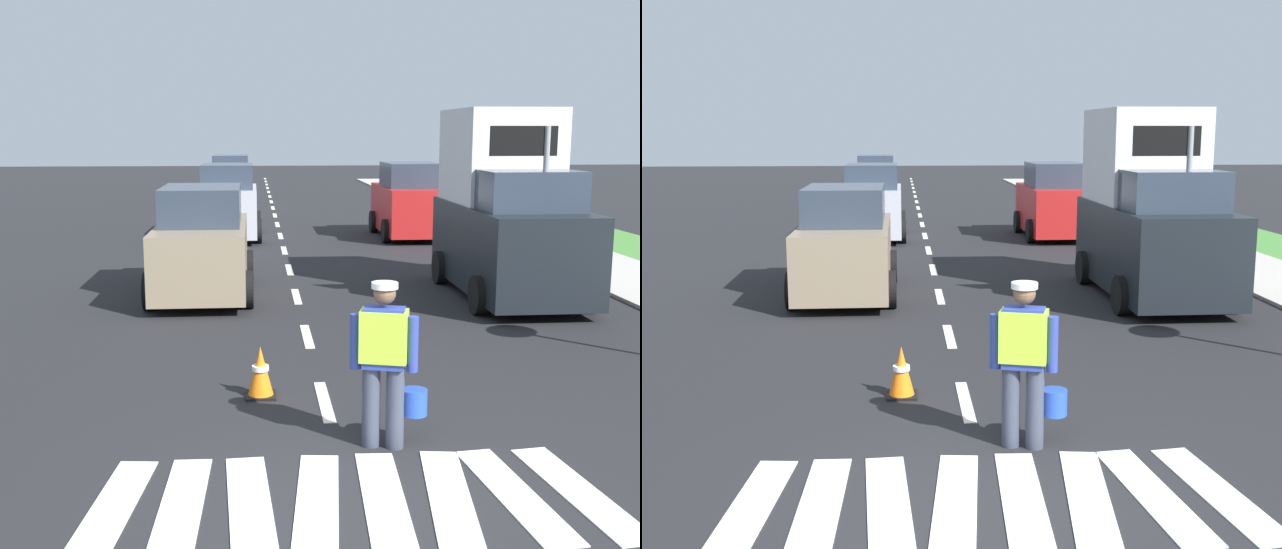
# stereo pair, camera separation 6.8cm
# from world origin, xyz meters

# --- Properties ---
(ground_plane) EXTENTS (96.00, 96.00, 0.00)m
(ground_plane) POSITION_xyz_m (0.00, 21.00, 0.00)
(ground_plane) COLOR black
(sidewalk_right) EXTENTS (2.40, 72.00, 0.14)m
(sidewalk_right) POSITION_xyz_m (7.20, 10.00, 0.00)
(sidewalk_right) COLOR #B2ADA3
(sidewalk_right) RESTS_ON ground
(crosswalk_stripes) EXTENTS (4.57, 1.93, 0.01)m
(crosswalk_stripes) POSITION_xyz_m (-0.00, 0.18, 0.01)
(crosswalk_stripes) COLOR white
(crosswalk_stripes) RESTS_ON ground
(lane_center_line) EXTENTS (0.14, 46.40, 0.01)m
(lane_center_line) POSITION_xyz_m (0.00, 25.20, 0.00)
(lane_center_line) COLOR silver
(lane_center_line) RESTS_ON ground
(road_worker) EXTENTS (0.77, 0.40, 1.67)m
(road_worker) POSITION_xyz_m (0.49, 1.33, 0.93)
(road_worker) COLOR #383D4C
(road_worker) RESTS_ON ground
(lane_direction_sign) EXTENTS (1.16, 0.11, 3.20)m
(lane_direction_sign) POSITION_xyz_m (3.90, 7.03, 2.41)
(lane_direction_sign) COLOR gray
(lane_direction_sign) RESTS_ON ground
(traffic_cone_near) EXTENTS (0.36, 0.36, 0.61)m
(traffic_cone_near) POSITION_xyz_m (-0.74, 2.95, 0.30)
(traffic_cone_near) COLOR black
(traffic_cone_near) RESTS_ON ground
(delivery_truck) EXTENTS (2.16, 4.60, 3.54)m
(delivery_truck) POSITION_xyz_m (4.02, 8.59, 1.61)
(delivery_truck) COLOR black
(delivery_truck) RESTS_ON ground
(car_oncoming_second) EXTENTS (1.95, 4.14, 2.17)m
(car_oncoming_second) POSITION_xyz_m (-1.55, 17.49, 1.01)
(car_oncoming_second) COLOR silver
(car_oncoming_second) RESTS_ON ground
(car_oncoming_third) EXTENTS (1.94, 3.95, 2.13)m
(car_oncoming_third) POSITION_xyz_m (-1.75, 28.20, 0.99)
(car_oncoming_third) COLOR silver
(car_oncoming_third) RESTS_ON ground
(car_parked_far) EXTENTS (2.00, 3.87, 2.22)m
(car_parked_far) POSITION_xyz_m (3.84, 17.14, 1.03)
(car_parked_far) COLOR red
(car_parked_far) RESTS_ON ground
(car_oncoming_lead) EXTENTS (1.93, 4.02, 2.08)m
(car_oncoming_lead) POSITION_xyz_m (-1.78, 9.05, 0.96)
(car_oncoming_lead) COLOR gray
(car_oncoming_lead) RESTS_ON ground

